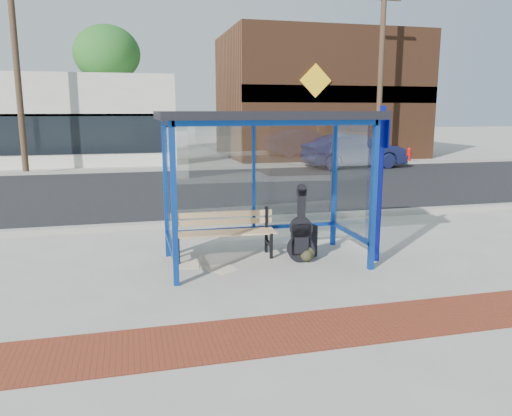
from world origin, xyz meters
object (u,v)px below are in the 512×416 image
object	(u,v)px
backpack	(307,252)
parked_car	(354,151)
fire_hydrant	(409,155)
guitar_bag	(301,236)
suitcase	(306,241)
bench	(223,230)

from	to	relation	value
backpack	parked_car	bearing A→B (deg)	75.17
parked_car	fire_hydrant	world-z (taller)	parked_car
guitar_bag	suitcase	world-z (taller)	guitar_bag
suitcase	parked_car	xyz separation A→B (m)	(6.55, 12.09, 0.45)
fire_hydrant	suitcase	bearing A→B (deg)	-126.67
guitar_bag	parked_car	size ratio (longest dim) A/B	0.27
bench	guitar_bag	world-z (taller)	guitar_bag
bench	parked_car	bearing A→B (deg)	58.46
guitar_bag	parked_car	world-z (taller)	parked_car
guitar_bag	backpack	size ratio (longest dim) A/B	3.49
backpack	parked_car	distance (m)	14.02
bench	suitcase	bearing A→B (deg)	-11.83
bench	parked_car	world-z (taller)	parked_car
bench	fire_hydrant	size ratio (longest dim) A/B	2.40
suitcase	fire_hydrant	world-z (taller)	fire_hydrant
bench	backpack	distance (m)	1.43
guitar_bag	suitcase	size ratio (longest dim) A/B	2.04
bench	fire_hydrant	world-z (taller)	bench
fire_hydrant	backpack	bearing A→B (deg)	-126.37
bench	suitcase	xyz separation A→B (m)	(1.34, -0.34, -0.19)
bench	parked_car	size ratio (longest dim) A/B	0.40
guitar_bag	parked_car	xyz separation A→B (m)	(6.72, 12.32, 0.28)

